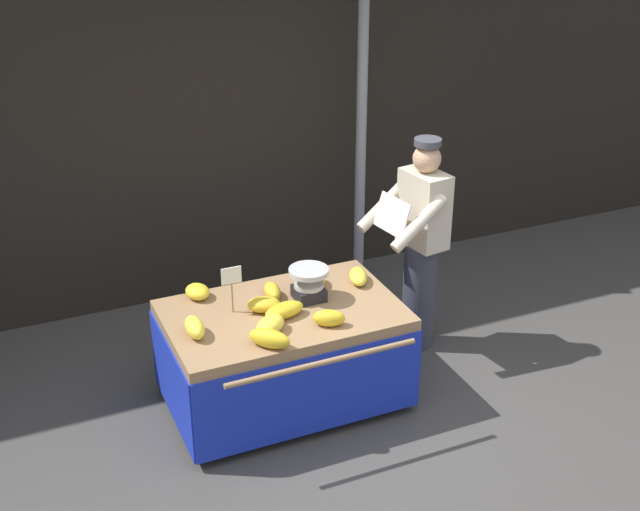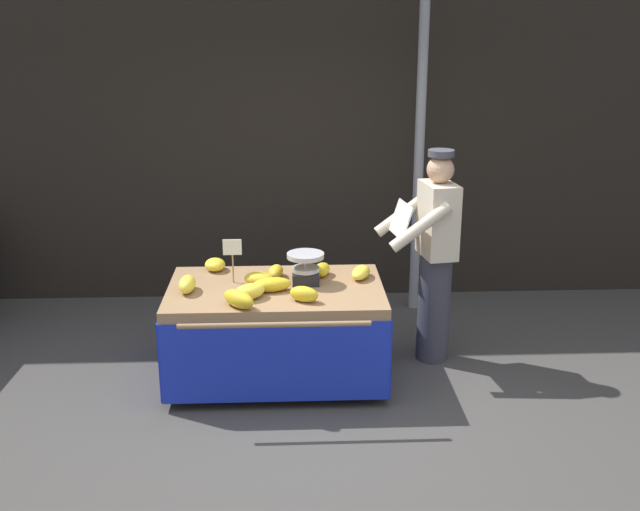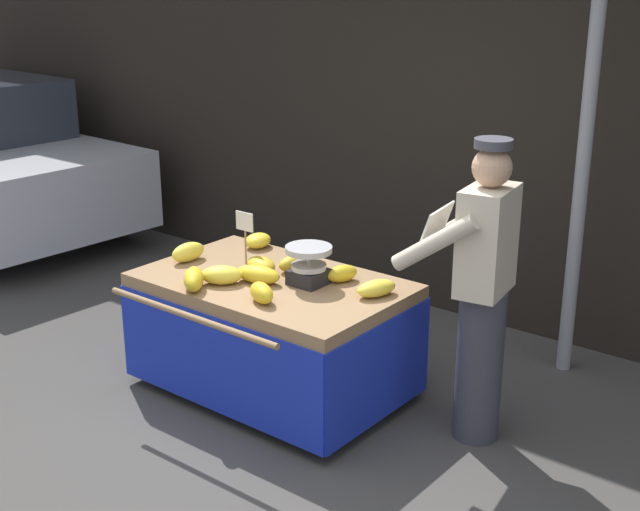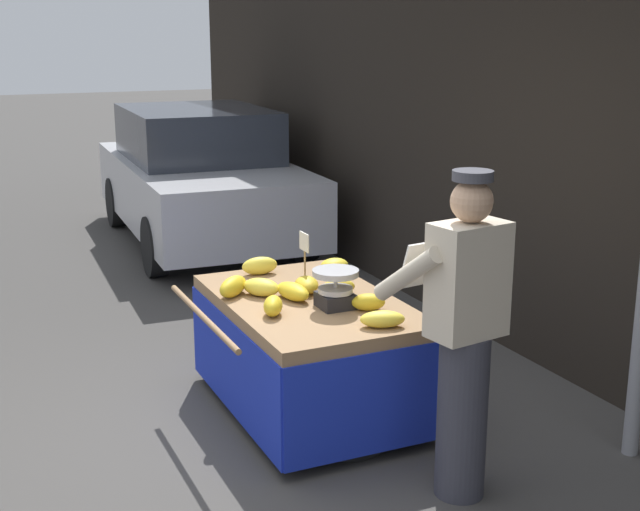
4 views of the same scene
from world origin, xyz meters
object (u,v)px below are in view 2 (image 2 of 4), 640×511
banana_bunch_4 (272,285)px  banana_bunch_8 (276,272)px  banana_bunch_6 (239,299)px  vendor_person (434,256)px  banana_bunch_7 (249,292)px  banana_bunch_2 (259,279)px  banana_bunch_9 (322,270)px  weighing_scale (306,268)px  street_pole (419,150)px  banana_bunch_5 (361,272)px  price_sign (232,251)px  banana_bunch_0 (187,284)px  banana_bunch_1 (215,265)px  banana_bunch_3 (304,294)px  banana_cart (276,313)px

banana_bunch_4 → banana_bunch_8: (0.03, 0.30, -0.00)m
banana_bunch_6 → vendor_person: 1.66m
banana_bunch_7 → banana_bunch_2: bearing=78.1°
banana_bunch_8 → banana_bunch_9: bearing=4.7°
weighing_scale → banana_bunch_6: bearing=-134.6°
street_pole → banana_bunch_9: 1.70m
banana_bunch_2 → banana_bunch_5: (0.78, 0.12, -0.00)m
weighing_scale → banana_bunch_6: (-0.48, -0.48, -0.06)m
price_sign → banana_bunch_0: bearing=-149.2°
banana_bunch_2 → banana_bunch_6: 0.46m
price_sign → banana_bunch_8: size_ratio=1.55×
weighing_scale → banana_bunch_1: weighing_scale is taller
banana_bunch_7 → banana_bunch_0: bearing=160.5°
price_sign → banana_bunch_3: price_sign is taller
price_sign → banana_bunch_4: bearing=-34.9°
weighing_scale → banana_bunch_1: 0.78m
banana_bunch_1 → weighing_scale: bearing=-24.9°
weighing_scale → banana_bunch_8: bearing=150.9°
banana_cart → banana_bunch_3: banana_bunch_3 is taller
banana_bunch_2 → banana_bunch_4: 0.17m
banana_bunch_0 → banana_bunch_1: 0.51m
banana_cart → banana_bunch_6: bearing=-121.6°
banana_cart → banana_bunch_6: size_ratio=5.76×
banana_cart → banana_bunch_4: 0.28m
banana_cart → vendor_person: size_ratio=0.95×
banana_bunch_6 → banana_bunch_9: banana_bunch_6 is taller
banana_bunch_7 → vendor_person: bearing=21.0°
price_sign → vendor_person: bearing=7.1°
banana_bunch_3 → banana_bunch_4: 0.32m
banana_bunch_6 → vendor_person: size_ratio=0.16×
banana_bunch_2 → banana_bunch_3: banana_bunch_3 is taller
banana_bunch_8 → banana_bunch_9: banana_bunch_9 is taller
banana_bunch_4 → banana_bunch_6: banana_bunch_6 is taller
banana_bunch_3 → banana_bunch_4: size_ratio=0.74×
street_pole → banana_bunch_6: street_pole is taller
banana_bunch_8 → vendor_person: (1.24, 0.10, 0.08)m
banana_bunch_2 → vendor_person: 1.39m
price_sign → banana_bunch_2: 0.29m
street_pole → vendor_person: (-0.05, -1.15, -0.64)m
street_pole → banana_cart: 2.18m
price_sign → banana_bunch_3: (0.52, -0.43, -0.19)m
street_pole → banana_bunch_8: bearing=-136.0°
banana_bunch_9 → banana_cart: bearing=-146.8°
banana_bunch_0 → banana_bunch_7: bearing=-19.5°
banana_cart → banana_bunch_1: (-0.48, 0.41, 0.26)m
banana_cart → banana_bunch_1: bearing=139.8°
weighing_scale → banana_bunch_9: weighing_scale is taller
banana_cart → banana_bunch_0: size_ratio=6.56×
banana_bunch_1 → banana_bunch_8: size_ratio=0.92×
banana_bunch_5 → banana_bunch_6: size_ratio=0.90×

